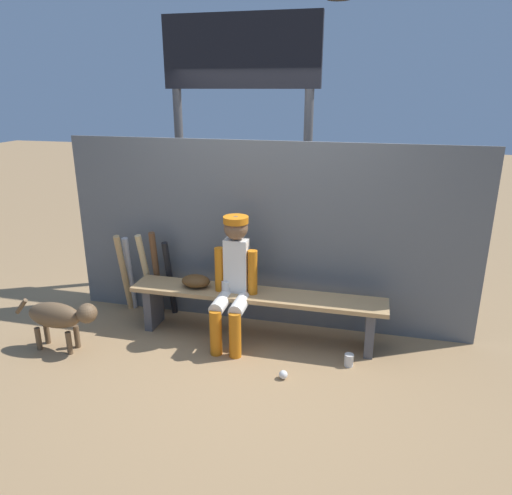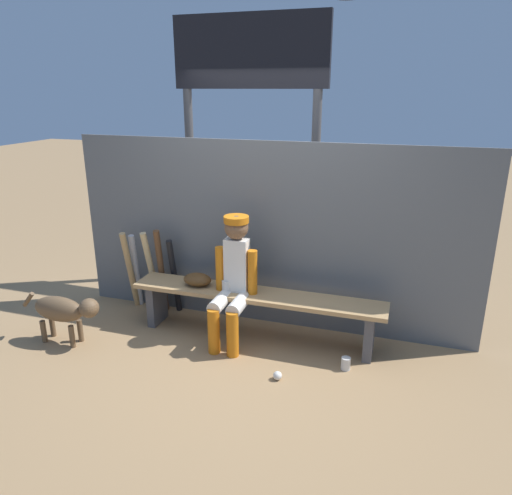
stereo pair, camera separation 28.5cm
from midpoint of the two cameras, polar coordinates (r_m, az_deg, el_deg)
name	(u,v)px [view 1 (the left image)]	position (r m, az deg, el deg)	size (l,w,h in m)	color
ground_plane	(256,337)	(4.72, -1.76, -10.66)	(30.00, 30.00, 0.00)	#9E7A51
chainlink_fence	(265,236)	(4.69, -0.64, 1.41)	(4.05, 0.03, 1.84)	#595E63
dugout_bench	(256,303)	(4.55, -1.81, -6.66)	(2.43, 0.36, 0.47)	tan
player_seated	(233,277)	(4.39, -4.60, -3.55)	(0.41, 0.55, 1.20)	silver
baseball_glove	(196,281)	(4.67, -8.94, -4.00)	(0.28, 0.20, 0.12)	#593819
bat_aluminum_black	(170,278)	(5.08, -11.82, -3.66)	(0.06, 0.06, 0.82)	black
bat_wood_dark	(157,274)	(5.09, -13.35, -3.09)	(0.06, 0.06, 0.94)	brown
bat_wood_natural	(147,274)	(5.13, -14.48, -3.14)	(0.06, 0.06, 0.92)	tan
bat_aluminum_silver	(130,274)	(5.30, -16.32, -3.04)	(0.06, 0.06, 0.84)	#B7B7BC
bat_wood_tan	(124,273)	(5.24, -16.98, -3.00)	(0.06, 0.06, 0.90)	tan
baseball	(283,375)	(4.10, 1.21, -14.95)	(0.07, 0.07, 0.07)	white
cup_on_ground	(349,360)	(4.31, 9.12, -13.14)	(0.08, 0.08, 0.11)	silver
cup_on_bench	(226,287)	(4.52, -5.43, -4.71)	(0.08, 0.08, 0.11)	silver
scoreboard	(247,90)	(5.51, -2.70, 18.30)	(2.03, 0.27, 3.29)	#3F3F42
dog	(60,316)	(4.76, -23.96, -7.52)	(0.84, 0.20, 0.49)	brown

